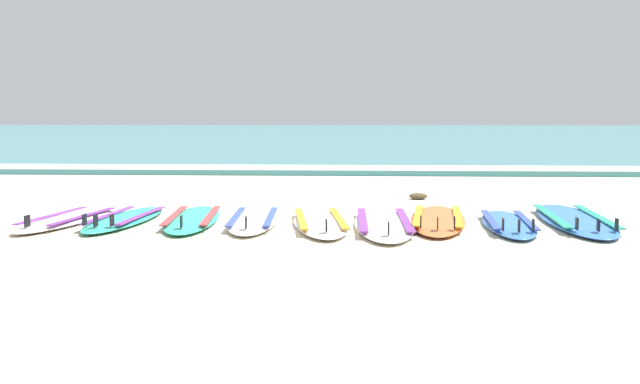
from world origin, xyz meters
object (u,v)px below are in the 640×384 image
object	(u,v)px
surfboard_0	(68,219)
surfboard_4	(320,222)
surfboard_3	(253,220)
surfboard_1	(125,219)
surfboard_5	(384,223)
surfboard_7	(508,223)
surfboard_2	(193,219)
surfboard_8	(574,219)
surfboard_6	(438,220)

from	to	relation	value
surfboard_0	surfboard_4	size ratio (longest dim) A/B	0.90
surfboard_3	surfboard_4	world-z (taller)	same
surfboard_1	surfboard_4	xyz separation A→B (m)	(2.03, -0.12, -0.00)
surfboard_5	surfboard_7	size ratio (longest dim) A/B	1.20
surfboard_7	surfboard_0	bearing A→B (deg)	179.36
surfboard_0	surfboard_5	distance (m)	3.25
surfboard_2	surfboard_5	size ratio (longest dim) A/B	0.90
surfboard_1	surfboard_8	bearing A→B (deg)	2.54
surfboard_6	surfboard_7	xyz separation A→B (m)	(0.67, -0.24, 0.00)
surfboard_8	surfboard_6	bearing A→B (deg)	-176.49
surfboard_2	surfboard_3	bearing A→B (deg)	-5.41
surfboard_0	surfboard_8	distance (m)	5.22
surfboard_2	surfboard_5	distance (m)	1.98
surfboard_1	surfboard_2	distance (m)	0.70
surfboard_1	surfboard_4	world-z (taller)	same
surfboard_5	surfboard_8	bearing A→B (deg)	10.62
surfboard_2	surfboard_4	xyz separation A→B (m)	(1.33, -0.16, -0.00)
surfboard_4	surfboard_0	bearing A→B (deg)	178.87
surfboard_0	surfboard_6	distance (m)	3.82
surfboard_4	surfboard_5	distance (m)	0.64
surfboard_3	surfboard_4	bearing A→B (deg)	-8.44
surfboard_6	surfboard_4	bearing A→B (deg)	-168.82
surfboard_1	surfboard_3	distance (m)	1.34
surfboard_8	surfboard_1	bearing A→B (deg)	-177.46
surfboard_4	surfboard_1	bearing A→B (deg)	176.68
surfboard_4	surfboard_6	distance (m)	1.23
surfboard_2	surfboard_6	bearing A→B (deg)	1.68
surfboard_2	surfboard_8	bearing A→B (deg)	2.33
surfboard_8	surfboard_5	bearing A→B (deg)	-169.38
surfboard_4	surfboard_8	xyz separation A→B (m)	(2.61, 0.32, 0.00)
surfboard_5	surfboard_6	world-z (taller)	same
surfboard_3	surfboard_7	xyz separation A→B (m)	(2.56, -0.10, 0.00)
surfboard_5	surfboard_6	xyz separation A→B (m)	(0.57, 0.28, 0.00)
surfboard_4	surfboard_5	size ratio (longest dim) A/B	0.92
surfboard_0	surfboard_1	size ratio (longest dim) A/B	0.99
surfboard_5	surfboard_8	xyz separation A→B (m)	(1.97, 0.37, 0.00)
surfboard_4	surfboard_7	xyz separation A→B (m)	(1.87, 0.00, 0.00)
surfboard_5	surfboard_0	bearing A→B (deg)	178.29
surfboard_3	surfboard_5	size ratio (longest dim) A/B	0.85
surfboard_2	surfboard_3	world-z (taller)	same
surfboard_4	surfboard_2	bearing A→B (deg)	173.02
surfboard_1	surfboard_4	distance (m)	2.03
surfboard_3	surfboard_6	xyz separation A→B (m)	(1.89, 0.14, 0.00)
surfboard_2	surfboard_6	distance (m)	2.54
surfboard_4	surfboard_6	xyz separation A→B (m)	(1.20, 0.24, 0.00)
surfboard_4	surfboard_8	world-z (taller)	same
surfboard_4	surfboard_5	xyz separation A→B (m)	(0.64, -0.05, -0.00)
surfboard_0	surfboard_8	xyz separation A→B (m)	(5.22, 0.27, 0.00)
surfboard_0	surfboard_3	bearing A→B (deg)	1.52
surfboard_2	surfboard_4	bearing A→B (deg)	-6.98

